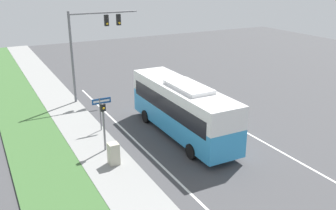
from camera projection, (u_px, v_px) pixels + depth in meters
ground_plane at (204, 145)px, 23.56m from camera, size 80.00×80.00×0.00m
sidewalk at (111, 167)px, 20.82m from camera, size 2.80×80.00×0.12m
grass_verge at (52, 181)px, 19.41m from camera, size 3.60×80.00×0.10m
lane_divider_near at (153, 158)px, 21.98m from camera, size 0.14×30.00×0.01m
lane_divider_far at (249, 134)px, 25.15m from camera, size 0.14×30.00×0.01m
bus at (182, 107)px, 24.34m from camera, size 2.63×10.22×3.69m
signal_gantry at (90, 39)px, 30.07m from camera, size 5.77×0.41×7.46m
pedestrian_signal at (104, 120)px, 22.02m from camera, size 0.28×0.34×3.07m
street_sign at (101, 108)px, 25.03m from camera, size 1.30×0.08×2.43m
utility_cabinet at (114, 154)px, 20.83m from camera, size 0.57×0.59×1.25m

